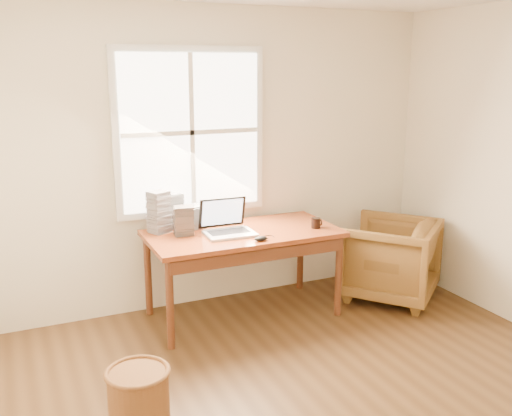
{
  "coord_description": "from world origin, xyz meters",
  "views": [
    {
      "loc": [
        -1.78,
        -2.42,
        2.09
      ],
      "look_at": [
        0.05,
        1.65,
        0.98
      ],
      "focal_mm": 40.0,
      "sensor_mm": 36.0,
      "label": 1
    }
  ],
  "objects_px": {
    "cd_stack_a": "(173,210)",
    "coffee_mug": "(316,223)",
    "desk": "(243,234)",
    "wicker_stool": "(139,399)",
    "laptop": "(230,219)",
    "armchair": "(389,259)"
  },
  "relations": [
    {
      "from": "laptop",
      "to": "cd_stack_a",
      "type": "height_order",
      "value": "cd_stack_a"
    },
    {
      "from": "wicker_stool",
      "to": "cd_stack_a",
      "type": "height_order",
      "value": "cd_stack_a"
    },
    {
      "from": "coffee_mug",
      "to": "armchair",
      "type": "bearing_deg",
      "value": -16.42
    },
    {
      "from": "armchair",
      "to": "laptop",
      "type": "xyz_separation_m",
      "value": [
        -1.52,
        0.13,
        0.52
      ]
    },
    {
      "from": "desk",
      "to": "coffee_mug",
      "type": "relative_size",
      "value": 18.4
    },
    {
      "from": "wicker_stool",
      "to": "laptop",
      "type": "bearing_deg",
      "value": 47.7
    },
    {
      "from": "laptop",
      "to": "coffee_mug",
      "type": "distance_m",
      "value": 0.76
    },
    {
      "from": "laptop",
      "to": "coffee_mug",
      "type": "height_order",
      "value": "laptop"
    },
    {
      "from": "wicker_stool",
      "to": "cd_stack_a",
      "type": "bearing_deg",
      "value": 66.29
    },
    {
      "from": "wicker_stool",
      "to": "coffee_mug",
      "type": "relative_size",
      "value": 4.12
    },
    {
      "from": "armchair",
      "to": "wicker_stool",
      "type": "bearing_deg",
      "value": -17.58
    },
    {
      "from": "wicker_stool",
      "to": "cd_stack_a",
      "type": "relative_size",
      "value": 1.18
    },
    {
      "from": "wicker_stool",
      "to": "armchair",
      "type": "bearing_deg",
      "value": 21.59
    },
    {
      "from": "armchair",
      "to": "wicker_stool",
      "type": "xyz_separation_m",
      "value": [
        -2.56,
        -1.01,
        -0.19
      ]
    },
    {
      "from": "armchair",
      "to": "desk",
      "type": "bearing_deg",
      "value": -47.18
    },
    {
      "from": "desk",
      "to": "coffee_mug",
      "type": "xyz_separation_m",
      "value": [
        0.61,
        -0.16,
        0.06
      ]
    },
    {
      "from": "armchair",
      "to": "coffee_mug",
      "type": "bearing_deg",
      "value": -41.66
    },
    {
      "from": "laptop",
      "to": "coffee_mug",
      "type": "relative_size",
      "value": 4.53
    },
    {
      "from": "coffee_mug",
      "to": "cd_stack_a",
      "type": "height_order",
      "value": "cd_stack_a"
    },
    {
      "from": "desk",
      "to": "laptop",
      "type": "relative_size",
      "value": 4.06
    },
    {
      "from": "cd_stack_a",
      "to": "coffee_mug",
      "type": "bearing_deg",
      "value": -25.0
    },
    {
      "from": "armchair",
      "to": "wicker_stool",
      "type": "distance_m",
      "value": 2.76
    }
  ]
}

